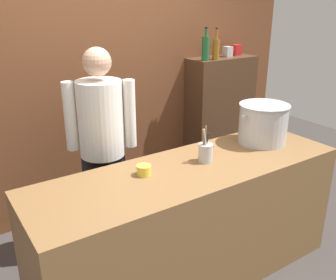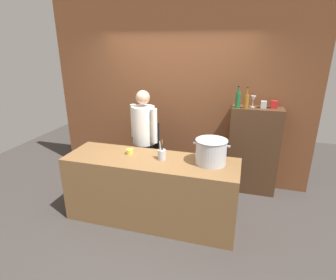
{
  "view_description": "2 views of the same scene",
  "coord_description": "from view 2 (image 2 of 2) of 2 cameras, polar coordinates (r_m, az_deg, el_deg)",
  "views": [
    {
      "loc": [
        -1.42,
        -1.84,
        1.98
      ],
      "look_at": [
        0.09,
        0.42,
        0.95
      ],
      "focal_mm": 40.12,
      "sensor_mm": 36.0,
      "label": 1
    },
    {
      "loc": [
        1.1,
        -3.01,
        2.31
      ],
      "look_at": [
        0.12,
        0.38,
        1.04
      ],
      "focal_mm": 28.91,
      "sensor_mm": 36.0,
      "label": 2
    }
  ],
  "objects": [
    {
      "name": "chef",
      "position": [
        4.19,
        -5.03,
        0.99
      ],
      "size": [
        0.49,
        0.4,
        1.66
      ],
      "rotation": [
        0.0,
        0.0,
        2.72
      ],
      "color": "black",
      "rests_on": "ground_plane"
    },
    {
      "name": "prep_counter",
      "position": [
        3.7,
        -3.54,
        -10.39
      ],
      "size": [
        2.26,
        0.7,
        0.9
      ],
      "primitive_type": "cube",
      "color": "brown",
      "rests_on": "ground_plane"
    },
    {
      "name": "brick_back_panel",
      "position": [
        4.61,
        2.07,
        9.68
      ],
      "size": [
        4.4,
        0.1,
        3.0
      ],
      "primitive_type": "cube",
      "color": "brown",
      "rests_on": "ground_plane"
    },
    {
      "name": "spice_tin_red",
      "position": [
        4.34,
        21.46,
        6.98
      ],
      "size": [
        0.09,
        0.09,
        0.11
      ],
      "primitive_type": "cube",
      "color": "red",
      "rests_on": "bar_cabinet"
    },
    {
      "name": "spice_tin_silver",
      "position": [
        4.3,
        19.51,
        7.07
      ],
      "size": [
        0.08,
        0.08,
        0.11
      ],
      "primitive_type": "cube",
      "color": "#B2B2B7",
      "rests_on": "bar_cabinet"
    },
    {
      "name": "ground_plane",
      "position": [
        3.95,
        -3.4,
        -16.04
      ],
      "size": [
        8.0,
        8.0,
        0.0
      ],
      "primitive_type": "plane",
      "color": "#383330"
    },
    {
      "name": "wine_bottle_amber",
      "position": [
        4.18,
        16.18,
        7.91
      ],
      "size": [
        0.07,
        0.07,
        0.31
      ],
      "color": "#8C5919",
      "rests_on": "bar_cabinet"
    },
    {
      "name": "wine_bottle_green",
      "position": [
        4.19,
        14.52,
        8.27
      ],
      "size": [
        0.08,
        0.08,
        0.32
      ],
      "color": "#1E592D",
      "rests_on": "bar_cabinet"
    },
    {
      "name": "bar_cabinet",
      "position": [
        4.5,
        17.5,
        -2.17
      ],
      "size": [
        0.76,
        0.32,
        1.39
      ],
      "primitive_type": "cube",
      "color": "#472D1C",
      "rests_on": "ground_plane"
    },
    {
      "name": "utensil_crock",
      "position": [
        3.45,
        -1.32,
        -3.01
      ],
      "size": [
        0.1,
        0.1,
        0.26
      ],
      "color": "#B7BABF",
      "rests_on": "prep_counter"
    },
    {
      "name": "stockpot_large",
      "position": [
        3.35,
        9.08,
        -2.46
      ],
      "size": [
        0.45,
        0.39,
        0.31
      ],
      "color": "#B7BABF",
      "rests_on": "prep_counter"
    },
    {
      "name": "wine_glass_wide",
      "position": [
        4.29,
        17.54,
        8.25
      ],
      "size": [
        0.08,
        0.08,
        0.17
      ],
      "color": "silver",
      "rests_on": "bar_cabinet"
    },
    {
      "name": "butter_jar",
      "position": [
        3.67,
        -8.06,
        -2.41
      ],
      "size": [
        0.1,
        0.1,
        0.07
      ],
      "primitive_type": "cylinder",
      "color": "yellow",
      "rests_on": "prep_counter"
    }
  ]
}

